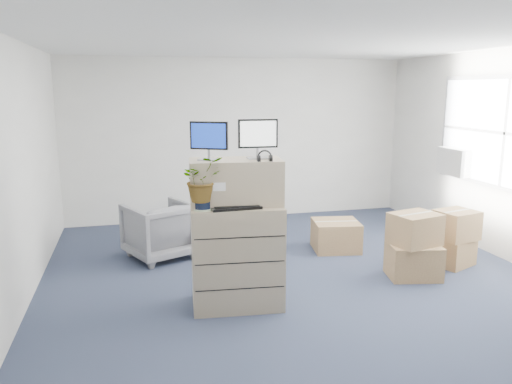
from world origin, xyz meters
TOP-DOWN VIEW (x-y plane):
  - ground at (0.00, 0.00)m, footprint 7.00×7.00m
  - wall_back at (0.00, 3.51)m, footprint 6.00×0.02m
  - window at (2.96, 0.50)m, footprint 0.07×2.72m
  - ac_unit at (2.87, 1.40)m, footprint 0.24×0.60m
  - filing_cabinet_lower at (-0.83, -0.15)m, footprint 0.99×0.66m
  - filing_cabinet_upper at (-0.82, -0.10)m, footprint 0.98×0.56m
  - monitor_left at (-1.09, -0.10)m, footprint 0.36×0.23m
  - monitor_right at (-0.59, -0.12)m, footprint 0.41×0.16m
  - headphones at (-0.57, -0.31)m, footprint 0.15×0.03m
  - keyboard at (-0.87, -0.30)m, footprint 0.52×0.24m
  - mouse at (-0.49, -0.30)m, footprint 0.11×0.09m
  - water_bottle at (-0.70, -0.11)m, footprint 0.07×0.07m
  - phone_dock at (-0.88, -0.09)m, footprint 0.06×0.05m
  - external_drive at (-0.50, -0.10)m, footprint 0.20×0.15m
  - tissue_box at (-0.46, -0.05)m, footprint 0.30×0.19m
  - potted_plant at (-1.19, -0.26)m, footprint 0.50×0.53m
  - office_chair at (-1.53, 1.61)m, footprint 1.06×1.03m
  - cardboard_boxes at (1.63, 0.58)m, footprint 1.98×1.86m

SIDE VIEW (x-z plane):
  - ground at x=0.00m, z-range 0.00..0.00m
  - cardboard_boxes at x=1.63m, z-range -0.09..0.71m
  - office_chair at x=-1.53m, z-range 0.00..0.84m
  - filing_cabinet_lower at x=-0.83m, z-range 0.00..1.10m
  - keyboard at x=-0.87m, z-range 1.10..1.12m
  - mouse at x=-0.49m, z-range 1.10..1.13m
  - external_drive at x=-0.50m, z-range 1.10..1.16m
  - phone_dock at x=-0.88m, z-range 1.08..1.21m
  - ac_unit at x=2.87m, z-range 1.00..1.40m
  - tissue_box at x=-0.46m, z-range 1.16..1.26m
  - water_bottle at x=-0.70m, z-range 1.10..1.34m
  - filing_cabinet_upper at x=-0.82m, z-range 1.10..1.57m
  - potted_plant at x=-1.19m, z-range 1.13..1.57m
  - wall_back at x=0.00m, z-range 0.00..2.80m
  - headphones at x=-0.57m, z-range 1.53..1.68m
  - window at x=2.96m, z-range 0.94..2.46m
  - monitor_left at x=-1.09m, z-range 1.59..1.98m
  - monitor_right at x=-0.59m, z-range 1.59..2.00m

